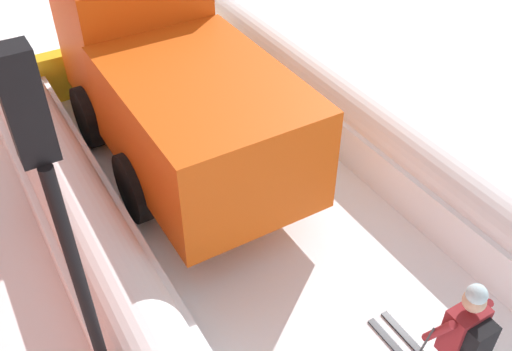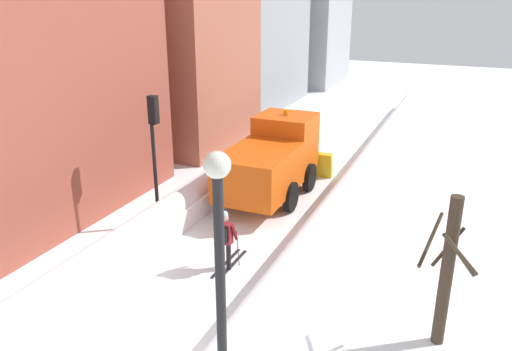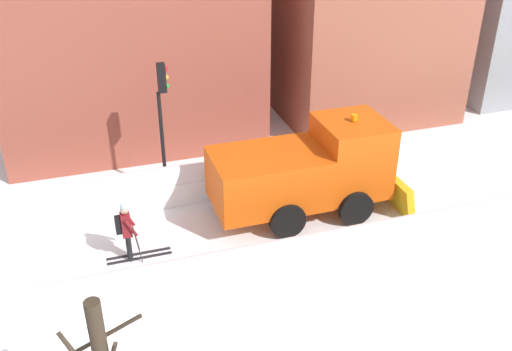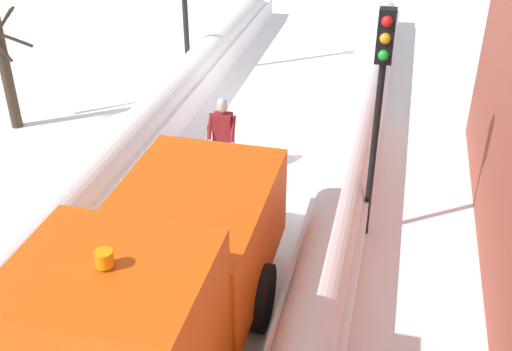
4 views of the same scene
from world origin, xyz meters
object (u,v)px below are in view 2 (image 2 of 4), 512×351
(plow_truck, at_px, (273,159))
(street_lamp, at_px, (220,278))
(skier, at_px, (225,237))
(traffic_light_pole, at_px, (154,137))
(bare_tree_near, at_px, (447,270))

(plow_truck, bearing_deg, street_lamp, -72.43)
(skier, height_order, street_lamp, street_lamp)
(plow_truck, height_order, skier, plow_truck)
(plow_truck, height_order, street_lamp, street_lamp)
(plow_truck, xyz_separation_m, traffic_light_pole, (-2.54, -3.95, 1.63))
(traffic_light_pole, distance_m, bare_tree_near, 9.71)
(plow_truck, distance_m, street_lamp, 11.91)
(bare_tree_near, bearing_deg, plow_truck, 135.12)
(street_lamp, bearing_deg, traffic_light_pole, 130.05)
(plow_truck, distance_m, traffic_light_pole, 4.98)
(traffic_light_pole, distance_m, street_lamp, 9.47)
(skier, relative_size, traffic_light_pole, 0.41)
(bare_tree_near, bearing_deg, skier, 170.53)
(traffic_light_pole, xyz_separation_m, bare_tree_near, (9.24, -2.72, -1.25))
(skier, distance_m, traffic_light_pole, 4.32)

